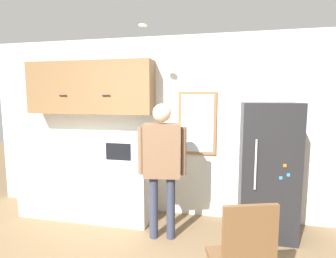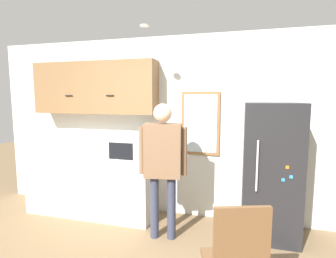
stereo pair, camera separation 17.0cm
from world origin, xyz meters
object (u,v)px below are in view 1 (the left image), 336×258
at_px(refrigerator, 267,169).
at_px(person, 162,157).
at_px(chair, 243,257).
at_px(microwave, 127,149).

bearing_deg(refrigerator, person, -162.15).
height_order(person, refrigerator, refrigerator).
bearing_deg(chair, person, -68.07).
bearing_deg(microwave, person, -31.53).
bearing_deg(person, refrigerator, 8.92).
distance_m(person, chair, 1.52).
relative_size(person, chair, 1.68).
bearing_deg(chair, microwave, -61.94).
height_order(person, chair, person).
bearing_deg(microwave, refrigerator, 1.43).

